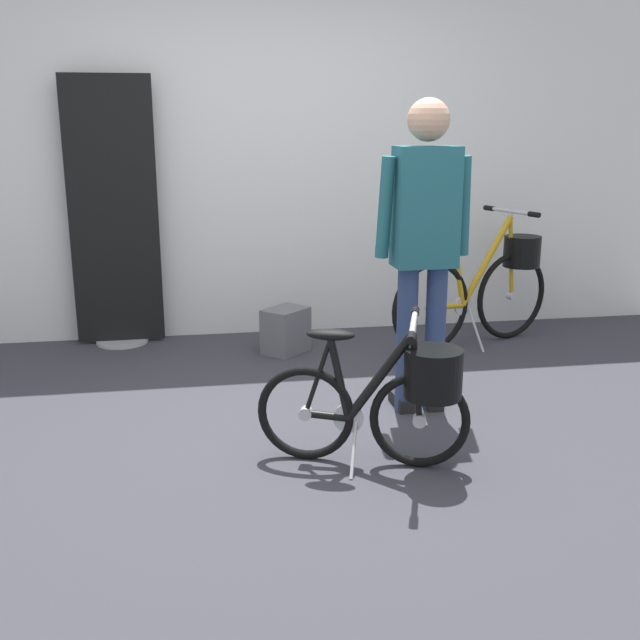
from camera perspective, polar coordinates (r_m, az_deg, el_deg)
ground_plane at (r=3.79m, az=-0.55°, el=-8.89°), size 6.12×6.12×0.00m
back_wall at (r=5.49m, az=-3.98°, el=13.08°), size 6.12×0.10×2.72m
floor_banner_stand at (r=5.37m, az=-15.37°, el=6.87°), size 0.60×0.36×1.84m
folding_bike_foreground at (r=3.39m, az=5.41°, el=-5.57°), size 0.94×0.51×0.70m
display_bike_left at (r=5.37m, az=12.58°, el=2.78°), size 1.29×0.61×0.95m
visitor_near_wall at (r=3.94m, az=7.93°, el=6.15°), size 0.54×0.28×1.64m
backpack_on_floor at (r=5.10m, az=-2.67°, el=-0.81°), size 0.36×0.36×0.31m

